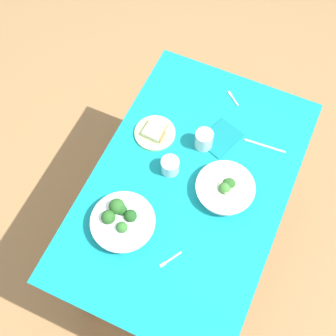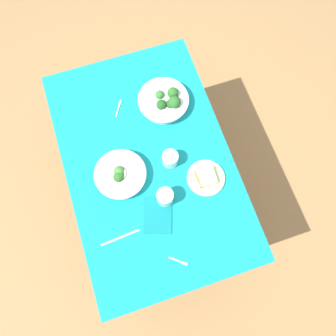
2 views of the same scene
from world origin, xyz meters
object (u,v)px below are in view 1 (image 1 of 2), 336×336
table_knife_left (265,146)px  napkin_folded_upper (220,138)px  bread_side_plate (155,132)px  water_glass_side (204,140)px  fork_by_far_bowl (233,98)px  fork_by_near_bowl (170,260)px  broccoli_bowl_far (122,221)px  broccoli_bowl_near (225,189)px  water_glass_center (170,166)px

table_knife_left → napkin_folded_upper: (-0.05, 0.21, 0.00)m
bread_side_plate → table_knife_left: size_ratio=0.98×
water_glass_side → fork_by_far_bowl: 0.31m
bread_side_plate → napkin_folded_upper: (0.10, -0.29, -0.01)m
napkin_folded_upper → bread_side_plate: bearing=109.6°
water_glass_side → fork_by_near_bowl: size_ratio=0.98×
bread_side_plate → napkin_folded_upper: size_ratio=1.06×
fork_by_near_bowl → broccoli_bowl_far: bearing=-72.6°
broccoli_bowl_near → fork_by_far_bowl: broccoli_bowl_near is taller
broccoli_bowl_far → water_glass_center: bearing=-13.3°
broccoli_bowl_near → table_knife_left: broccoli_bowl_near is taller
table_knife_left → napkin_folded_upper: bearing=-170.9°
bread_side_plate → water_glass_center: bearing=-135.4°
bread_side_plate → fork_by_far_bowl: 0.44m
broccoli_bowl_far → napkin_folded_upper: (0.58, -0.23, -0.03)m
water_glass_side → napkin_folded_upper: size_ratio=0.52×
water_glass_side → water_glass_center: bearing=154.6°
water_glass_side → napkin_folded_upper: 0.10m
bread_side_plate → water_glass_center: water_glass_center is taller
broccoli_bowl_near → bread_side_plate: bearing=70.5°
water_glass_side → broccoli_bowl_near: bearing=-135.8°
water_glass_center → napkin_folded_upper: 0.29m
water_glass_side → table_knife_left: (0.11, -0.27, -0.05)m
broccoli_bowl_far → water_glass_side: (0.51, -0.16, 0.01)m
water_glass_side → fork_by_near_bowl: bearing=-171.6°
broccoli_bowl_far → water_glass_side: 0.54m
bread_side_plate → fork_by_near_bowl: bearing=-149.3°
broccoli_bowl_near → table_knife_left: bearing=-16.5°
broccoli_bowl_near → napkin_folded_upper: size_ratio=1.44×
broccoli_bowl_near → water_glass_side: bearing=44.2°
water_glass_center → broccoli_bowl_far: bearing=166.7°
broccoli_bowl_far → fork_by_far_bowl: bearing=-13.5°
bread_side_plate → table_knife_left: bread_side_plate is taller
bread_side_plate → fork_by_near_bowl: 0.62m
broccoli_bowl_near → napkin_folded_upper: broccoli_bowl_near is taller
fork_by_far_bowl → napkin_folded_upper: size_ratio=0.44×
broccoli_bowl_near → bread_side_plate: broccoli_bowl_near is taller
broccoli_bowl_far → water_glass_center: size_ratio=3.29×
fork_by_far_bowl → table_knife_left: size_ratio=0.40×
broccoli_bowl_near → fork_by_near_bowl: broccoli_bowl_near is taller
water_glass_center → water_glass_side: water_glass_side is taller
broccoli_bowl_far → broccoli_bowl_near: size_ratio=1.05×
bread_side_plate → fork_by_far_bowl: size_ratio=2.42×
broccoli_bowl_far → fork_by_near_bowl: bearing=-103.7°
water_glass_center → table_knife_left: 0.46m
water_glass_side → napkin_folded_upper: bearing=-43.0°
bread_side_plate → fork_by_near_bowl: bread_side_plate is taller
broccoli_bowl_near → fork_by_near_bowl: size_ratio=2.72×
water_glass_side → fork_by_far_bowl: size_ratio=1.17×
bread_side_plate → napkin_folded_upper: 0.31m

